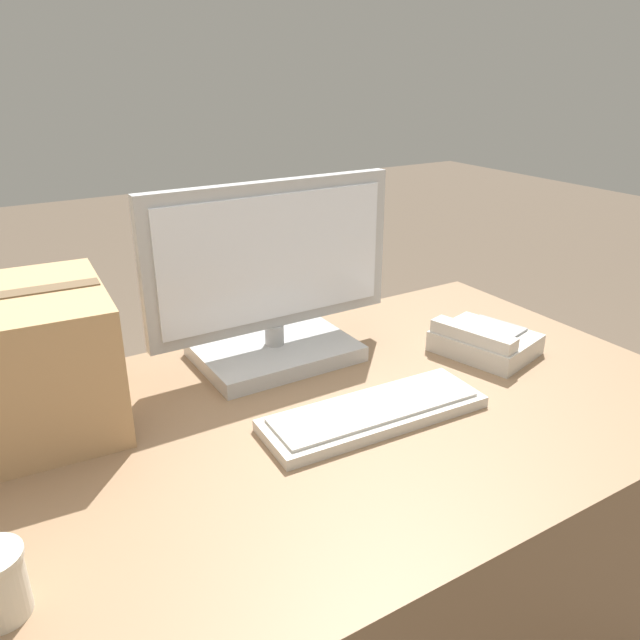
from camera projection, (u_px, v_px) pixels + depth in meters
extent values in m
cube|color=#8C6B4C|center=(270.00, 578.00, 1.29)|extent=(1.80, 0.90, 0.71)
cube|color=#B7B7B7|center=(275.00, 351.00, 1.44)|extent=(0.35, 0.25, 0.04)
cylinder|color=#B2B2B2|center=(274.00, 334.00, 1.42)|extent=(0.04, 0.04, 0.05)
cube|color=#B2B2B2|center=(272.00, 256.00, 1.35)|extent=(0.58, 0.03, 0.32)
cube|color=white|center=(276.00, 258.00, 1.34)|extent=(0.53, 0.01, 0.27)
cube|color=beige|center=(374.00, 413.00, 1.20)|extent=(0.45, 0.17, 0.02)
cube|color=#B7B2A8|center=(374.00, 407.00, 1.19)|extent=(0.41, 0.14, 0.01)
cube|color=beige|center=(485.00, 343.00, 1.46)|extent=(0.22, 0.25, 0.05)
cube|color=beige|center=(473.00, 335.00, 1.41)|extent=(0.10, 0.21, 0.03)
cube|color=gray|center=(493.00, 328.00, 1.47)|extent=(0.13, 0.15, 0.01)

